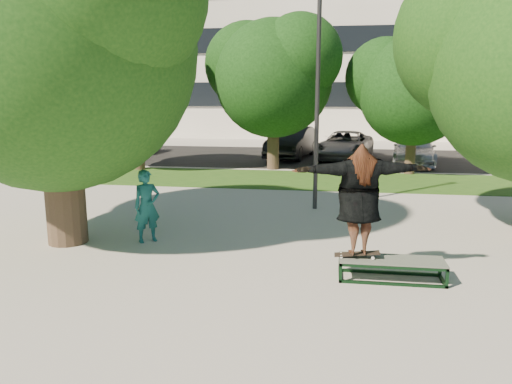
% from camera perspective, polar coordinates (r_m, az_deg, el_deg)
% --- Properties ---
extents(ground, '(120.00, 120.00, 0.00)m').
position_cam_1_polar(ground, '(9.39, -0.53, -8.67)').
color(ground, '#A29E95').
rests_on(ground, ground).
extents(grass_strip, '(30.00, 4.00, 0.02)m').
position_cam_1_polar(grass_strip, '(18.49, 7.21, 1.35)').
color(grass_strip, '#1B4413').
rests_on(grass_strip, ground).
extents(asphalt_strip, '(40.00, 8.00, 0.01)m').
position_cam_1_polar(asphalt_strip, '(24.95, 5.30, 4.00)').
color(asphalt_strip, black).
rests_on(asphalt_strip, ground).
extents(tree_left, '(6.96, 5.95, 7.12)m').
position_cam_1_polar(tree_left, '(11.39, -22.44, 16.63)').
color(tree_left, '#38281E').
rests_on(tree_left, ground).
extents(bg_tree_left, '(5.28, 4.51, 5.77)m').
position_cam_1_polar(bg_tree_left, '(21.33, -13.70, 12.51)').
color(bg_tree_left, '#38281E').
rests_on(bg_tree_left, ground).
extents(bg_tree_mid, '(5.76, 4.92, 6.24)m').
position_cam_1_polar(bg_tree_mid, '(20.94, 1.83, 13.62)').
color(bg_tree_mid, '#38281E').
rests_on(bg_tree_mid, ground).
extents(bg_tree_right, '(5.04, 4.31, 5.43)m').
position_cam_1_polar(bg_tree_right, '(20.50, 17.46, 11.69)').
color(bg_tree_right, '#38281E').
rests_on(bg_tree_right, ground).
extents(lamppost, '(0.25, 0.15, 6.11)m').
position_cam_1_polar(lamppost, '(13.71, 7.04, 11.05)').
color(lamppost, '#2D2D30').
rests_on(lamppost, ground).
extents(office_building, '(30.00, 14.12, 16.00)m').
position_cam_1_polar(office_building, '(41.10, 3.97, 18.12)').
color(office_building, beige).
rests_on(office_building, ground).
extents(grind_box, '(1.80, 0.60, 0.38)m').
position_cam_1_polar(grind_box, '(9.09, 15.19, -8.51)').
color(grind_box, black).
rests_on(grind_box, ground).
extents(skater_rig, '(2.44, 1.11, 2.00)m').
position_cam_1_polar(skater_rig, '(8.70, 11.71, -0.86)').
color(skater_rig, white).
rests_on(skater_rig, grind_box).
extents(bystander, '(0.69, 0.66, 1.58)m').
position_cam_1_polar(bystander, '(11.03, -12.36, -1.58)').
color(bystander, '#175957').
rests_on(bystander, ground).
extents(car_silver_a, '(1.96, 3.90, 1.27)m').
position_cam_1_polar(car_silver_a, '(26.48, -13.88, 5.52)').
color(car_silver_a, '#B3B4B9').
rests_on(car_silver_a, asphalt_strip).
extents(car_dark, '(2.42, 4.80, 1.51)m').
position_cam_1_polar(car_dark, '(24.58, 4.12, 5.67)').
color(car_dark, black).
rests_on(car_dark, asphalt_strip).
extents(car_grey, '(3.12, 5.15, 1.34)m').
position_cam_1_polar(car_grey, '(24.37, 10.15, 5.26)').
color(car_grey, slate).
rests_on(car_grey, asphalt_strip).
extents(car_silver_b, '(2.37, 4.61, 1.28)m').
position_cam_1_polar(car_silver_b, '(23.51, 17.64, 4.61)').
color(car_silver_b, '#B9B9BE').
rests_on(car_silver_b, asphalt_strip).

